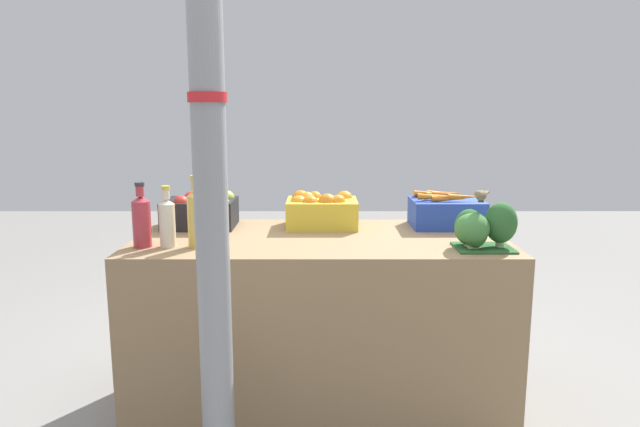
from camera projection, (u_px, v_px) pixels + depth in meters
ground_plane at (320, 404)px, 2.58m from camera, size 10.00×10.00×0.00m
market_table at (320, 322)px, 2.51m from camera, size 1.57×0.76×0.78m
support_pole at (208, 102)px, 1.69m from camera, size 0.12×0.12×2.67m
apple_crate at (201, 211)px, 2.63m from camera, size 0.32×0.25×0.16m
orange_crate at (320, 210)px, 2.64m from camera, size 0.32×0.25×0.16m
carrot_crate at (446, 212)px, 2.64m from camera, size 0.32×0.25×0.16m
broccoli_pile at (479, 227)px, 2.21m from camera, size 0.24×0.18×0.18m
juice_bottle_ruby at (142, 220)px, 2.24m from camera, size 0.07×0.07×0.26m
juice_bottle_cloudy at (167, 221)px, 2.24m from camera, size 0.06×0.06×0.24m
juice_bottle_golden at (196, 217)px, 2.24m from camera, size 0.07×0.07×0.28m
sparrow_bird at (481, 195)px, 2.19m from camera, size 0.09×0.12×0.05m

